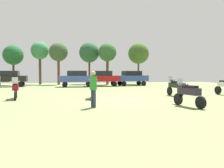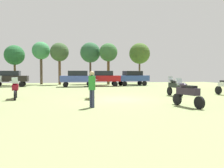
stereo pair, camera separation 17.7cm
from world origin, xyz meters
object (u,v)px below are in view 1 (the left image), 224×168
car_1 (77,77)px  car_5 (9,77)px  motorcycle_2 (16,88)px  tree_5 (58,53)px  tree_1 (13,55)px  tree_7 (40,51)px  motorcycle_9 (93,88)px  tree_2 (89,53)px  car_4 (103,77)px  person_1 (93,86)px  motorcycle_8 (188,93)px  motorcycle_3 (175,86)px  tree_6 (107,53)px  car_2 (132,77)px  tree_4 (139,54)px

car_1 → car_5: 8.56m
motorcycle_2 → tree_5: tree_5 is taller
tree_1 → tree_7: bearing=14.5°
motorcycle_9 → tree_2: (1.12, 20.35, 4.13)m
car_4 → tree_2: bearing=14.8°
tree_1 → person_1: bearing=-67.9°
motorcycle_9 → motorcycle_8: bearing=-38.2°
car_5 → tree_5: size_ratio=0.72×
motorcycle_3 → tree_6: bearing=91.1°
car_2 → person_1: 20.15m
motorcycle_3 → tree_7: 23.69m
car_5 → tree_4: size_ratio=0.69×
car_1 → car_5: same height
motorcycle_3 → person_1: size_ratio=1.17×
motorcycle_8 → car_1: bearing=92.3°
car_4 → tree_7: size_ratio=0.68×
tree_7 → motorcycle_8: bearing=-66.6°
motorcycle_2 → motorcycle_8: (9.55, -5.00, 0.01)m
motorcycle_9 → car_5: 17.63m
motorcycle_2 → motorcycle_9: 5.07m
tree_4 → motorcycle_8: bearing=-100.2°
motorcycle_2 → car_5: bearing=-85.1°
car_1 → car_4: same height
motorcycle_8 → tree_7: 27.47m
car_1 → tree_5: (-2.58, 5.72, 3.56)m
motorcycle_3 → person_1: (-6.48, -4.74, 0.35)m
person_1 → car_5: bearing=-9.4°
tree_2 → car_2: bearing=-45.2°
motorcycle_9 → person_1: (-0.31, -4.04, 0.33)m
car_2 → person_1: bearing=149.4°
car_1 → tree_6: 7.81m
person_1 → tree_5: tree_5 is taller
tree_7 → tree_4: bearing=-2.6°
car_5 → tree_1: size_ratio=0.77×
car_2 → tree_7: bearing=56.1°
car_1 → car_5: (-8.42, 1.58, 0.00)m
car_2 → car_4: bearing=88.9°
tree_4 → motorcycle_9: bearing=-114.2°
motorcycle_3 → tree_1: tree_1 is taller
tree_5 → car_2: bearing=-22.7°
car_1 → tree_7: size_ratio=0.67×
tree_6 → motorcycle_3: bearing=-82.2°
motorcycle_3 → tree_4: tree_4 is taller
car_1 → tree_2: tree_2 is taller
car_4 → tree_1: 13.72m
motorcycle_2 → car_5: (-4.26, 14.49, 0.46)m
person_1 → tree_4: tree_4 is taller
tree_2 → motorcycle_9: bearing=-93.2°
motorcycle_8 → tree_6: (-0.79, 23.11, 4.02)m
car_4 → tree_2: tree_2 is taller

